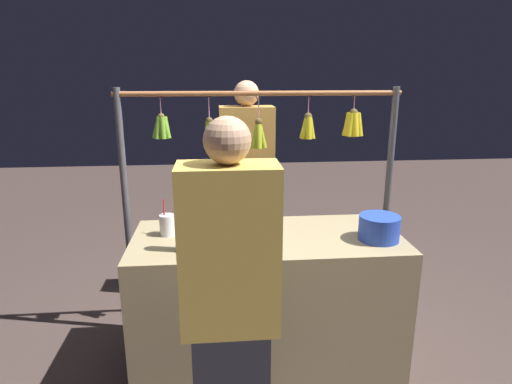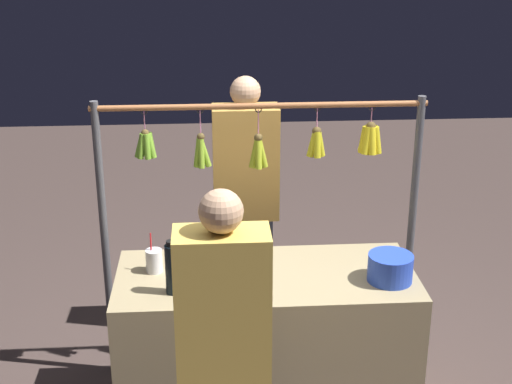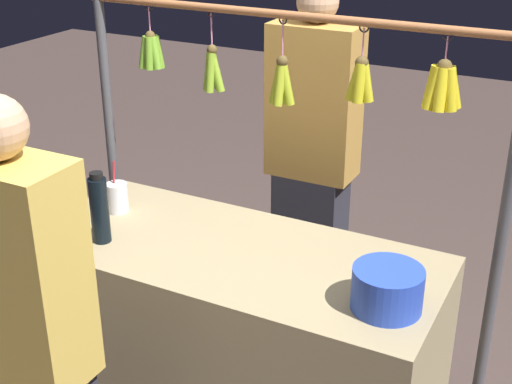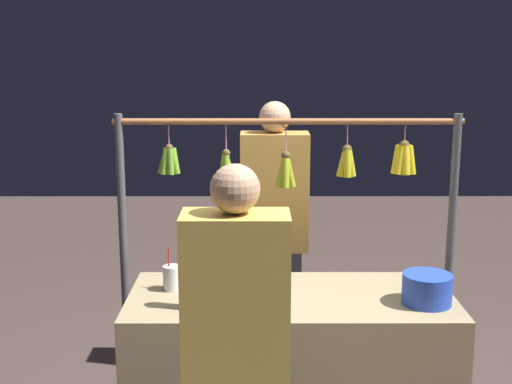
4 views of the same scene
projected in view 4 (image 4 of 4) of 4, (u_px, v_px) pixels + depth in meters
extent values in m
cube|color=tan|center=(290.00, 375.00, 3.29)|extent=(1.55, 0.68, 0.83)
cylinder|color=#4C4C51|center=(449.00, 267.00, 3.63)|extent=(0.04, 0.04, 1.65)
cylinder|color=#4C4C51|center=(124.00, 267.00, 3.62)|extent=(0.04, 0.04, 1.65)
cylinder|color=#9E6038|center=(288.00, 121.00, 3.46)|extent=(1.81, 0.03, 0.03)
torus|color=black|center=(405.00, 125.00, 3.47)|extent=(0.04, 0.01, 0.04)
cylinder|color=pink|center=(405.00, 135.00, 3.48)|extent=(0.01, 0.01, 0.10)
sphere|color=brown|center=(404.00, 145.00, 3.49)|extent=(0.05, 0.05, 0.05)
cylinder|color=yellow|center=(397.00, 160.00, 3.50)|extent=(0.06, 0.04, 0.15)
cylinder|color=yellow|center=(400.00, 160.00, 3.48)|extent=(0.06, 0.07, 0.16)
cylinder|color=yellow|center=(406.00, 161.00, 3.47)|extent=(0.04, 0.07, 0.16)
cylinder|color=yellow|center=(411.00, 160.00, 3.49)|extent=(0.06, 0.05, 0.16)
cylinder|color=yellow|center=(409.00, 159.00, 3.52)|extent=(0.07, 0.05, 0.16)
cylinder|color=yellow|center=(404.00, 158.00, 3.54)|extent=(0.05, 0.07, 0.16)
cylinder|color=yellow|center=(398.00, 159.00, 3.53)|extent=(0.07, 0.07, 0.16)
torus|color=black|center=(348.00, 125.00, 3.47)|extent=(0.04, 0.01, 0.04)
cylinder|color=pink|center=(347.00, 137.00, 3.48)|extent=(0.01, 0.01, 0.13)
sphere|color=brown|center=(347.00, 149.00, 3.49)|extent=(0.05, 0.05, 0.05)
cylinder|color=gold|center=(343.00, 163.00, 3.51)|extent=(0.07, 0.04, 0.15)
cylinder|color=gold|center=(348.00, 164.00, 3.49)|extent=(0.04, 0.06, 0.15)
cylinder|color=gold|center=(350.00, 163.00, 3.51)|extent=(0.07, 0.04, 0.15)
cylinder|color=gold|center=(346.00, 162.00, 3.53)|extent=(0.04, 0.07, 0.15)
torus|color=black|center=(286.00, 125.00, 3.47)|extent=(0.04, 0.01, 0.04)
cylinder|color=pink|center=(286.00, 140.00, 3.48)|extent=(0.01, 0.01, 0.16)
sphere|color=brown|center=(286.00, 155.00, 3.50)|extent=(0.05, 0.05, 0.05)
cylinder|color=#A3B426|center=(282.00, 171.00, 3.51)|extent=(0.07, 0.04, 0.17)
cylinder|color=#A3B426|center=(286.00, 172.00, 3.50)|extent=(0.04, 0.07, 0.17)
cylinder|color=#A3B426|center=(289.00, 171.00, 3.52)|extent=(0.07, 0.04, 0.17)
cylinder|color=#A3B426|center=(286.00, 171.00, 3.53)|extent=(0.04, 0.06, 0.17)
torus|color=black|center=(226.00, 125.00, 3.47)|extent=(0.04, 0.01, 0.04)
cylinder|color=pink|center=(226.00, 139.00, 3.48)|extent=(0.01, 0.01, 0.14)
sphere|color=brown|center=(226.00, 153.00, 3.50)|extent=(0.04, 0.04, 0.04)
cylinder|color=#80A82A|center=(223.00, 169.00, 3.51)|extent=(0.05, 0.03, 0.17)
cylinder|color=#80A82A|center=(226.00, 170.00, 3.50)|extent=(0.03, 0.06, 0.17)
cylinder|color=#80A82A|center=(229.00, 169.00, 3.51)|extent=(0.08, 0.04, 0.17)
cylinder|color=#80A82A|center=(227.00, 169.00, 3.53)|extent=(0.04, 0.07, 0.17)
torus|color=black|center=(169.00, 125.00, 3.46)|extent=(0.04, 0.01, 0.04)
cylinder|color=pink|center=(169.00, 137.00, 3.48)|extent=(0.01, 0.01, 0.12)
sphere|color=brown|center=(169.00, 148.00, 3.49)|extent=(0.04, 0.04, 0.04)
cylinder|color=#6CA12C|center=(164.00, 161.00, 3.50)|extent=(0.07, 0.03, 0.14)
cylinder|color=#6CA12C|center=(165.00, 162.00, 3.48)|extent=(0.05, 0.05, 0.14)
cylinder|color=#6CA12C|center=(170.00, 162.00, 3.48)|extent=(0.04, 0.05, 0.14)
cylinder|color=#6CA12C|center=(174.00, 161.00, 3.49)|extent=(0.06, 0.05, 0.14)
cylinder|color=#6CA12C|center=(175.00, 161.00, 3.51)|extent=(0.05, 0.04, 0.14)
cylinder|color=#6CA12C|center=(172.00, 160.00, 3.53)|extent=(0.04, 0.06, 0.14)
cylinder|color=#6CA12C|center=(167.00, 160.00, 3.53)|extent=(0.05, 0.06, 0.14)
cylinder|color=black|center=(189.00, 281.00, 3.02)|extent=(0.07, 0.07, 0.25)
cylinder|color=black|center=(188.00, 252.00, 2.99)|extent=(0.05, 0.05, 0.02)
cylinder|color=blue|center=(427.00, 289.00, 3.09)|extent=(0.23, 0.23, 0.14)
cylinder|color=silver|center=(172.00, 278.00, 3.27)|extent=(0.09, 0.09, 0.12)
cylinder|color=red|center=(169.00, 269.00, 3.26)|extent=(0.01, 0.03, 0.21)
cube|color=#2D2D38|center=(274.00, 311.00, 4.14)|extent=(0.32, 0.22, 0.80)
cube|color=#BF8C3F|center=(274.00, 192.00, 3.99)|extent=(0.40, 0.22, 0.70)
sphere|color=tan|center=(275.00, 117.00, 3.90)|extent=(0.18, 0.18, 0.18)
cube|color=gold|center=(236.00, 305.00, 2.38)|extent=(0.38, 0.21, 0.66)
sphere|color=tan|center=(235.00, 189.00, 2.30)|extent=(0.17, 0.17, 0.17)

